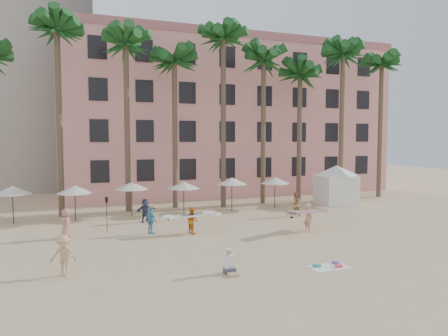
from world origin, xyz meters
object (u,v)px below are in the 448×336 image
cabana (336,181)px  carrier_white (192,219)px  carrier_yellow (308,215)px  pink_hotel (223,121)px

cabana → carrier_white: 16.62m
cabana → carrier_white: (-15.17, -6.68, -1.18)m
carrier_yellow → carrier_white: size_ratio=1.10×
cabana → carrier_white: size_ratio=1.64×
pink_hotel → carrier_white: size_ratio=11.67×
cabana → carrier_white: bearing=-156.2°
pink_hotel → carrier_yellow: pink_hotel is taller
cabana → carrier_yellow: (-8.13, -8.60, -1.04)m
pink_hotel → cabana: size_ratio=7.12×
cabana → carrier_yellow: 11.88m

